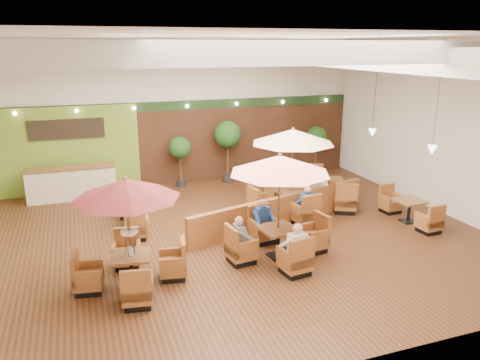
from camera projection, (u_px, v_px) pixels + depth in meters
name	position (u px, v px, depth m)	size (l,w,h in m)	color
room	(230.00, 104.00, 13.68)	(14.04, 14.00, 5.52)	#381E0F
service_counter	(72.00, 183.00, 16.55)	(3.00, 0.75, 1.18)	beige
booth_divider	(283.00, 210.00, 14.19)	(6.64, 0.18, 0.92)	brown
table_0	(128.00, 213.00, 10.24)	(2.60, 2.60, 2.59)	brown
table_1	(279.00, 188.00, 11.64)	(2.76, 2.76, 2.76)	brown
table_2	(292.00, 157.00, 14.68)	(2.86, 2.86, 2.84)	brown
table_3	(133.00, 212.00, 13.96)	(0.99, 2.52, 1.49)	brown
table_4	(409.00, 211.00, 14.45)	(0.85, 2.43, 0.90)	brown
table_5	(328.00, 191.00, 16.22)	(1.26, 3.04, 1.06)	brown
topiary_0	(180.00, 150.00, 17.76)	(0.85, 0.85, 1.97)	black
topiary_1	(228.00, 137.00, 18.27)	(1.06, 1.06, 2.46)	black
topiary_2	(316.00, 139.00, 19.62)	(0.87, 0.87, 2.03)	black
diner_0	(296.00, 244.00, 11.03)	(0.44, 0.38, 0.86)	white
diner_1	(263.00, 217.00, 12.87)	(0.38, 0.31, 0.77)	#234799
diner_2	(241.00, 235.00, 11.63)	(0.31, 0.38, 0.78)	slate
diner_3	(306.00, 202.00, 14.05)	(0.43, 0.39, 0.80)	#234799
diner_4	(320.00, 189.00, 15.33)	(0.34, 0.41, 0.80)	white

